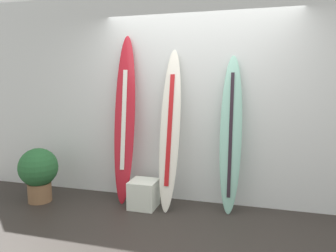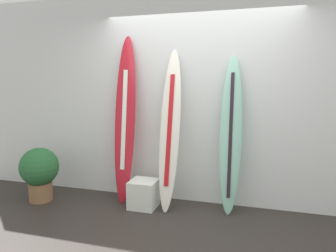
% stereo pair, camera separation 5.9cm
% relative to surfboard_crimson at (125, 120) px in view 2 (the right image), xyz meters
% --- Properties ---
extents(ground, '(8.00, 8.00, 0.04)m').
position_rel_surfboard_crimson_xyz_m(ground, '(0.95, -0.98, -1.14)').
color(ground, '#2E2925').
extents(wall_back, '(7.20, 0.20, 2.80)m').
position_rel_surfboard_crimson_xyz_m(wall_back, '(0.95, 0.32, 0.28)').
color(wall_back, silver).
rests_on(wall_back, ground).
extents(surfboard_crimson, '(0.30, 0.40, 2.24)m').
position_rel_surfboard_crimson_xyz_m(surfboard_crimson, '(0.00, 0.00, 0.00)').
color(surfboard_crimson, red).
rests_on(surfboard_crimson, ground).
extents(surfboard_ivory, '(0.26, 0.50, 2.04)m').
position_rel_surfboard_crimson_xyz_m(surfboard_ivory, '(0.64, -0.06, -0.12)').
color(surfboard_ivory, white).
rests_on(surfboard_ivory, ground).
extents(surfboard_seafoam, '(0.27, 0.35, 1.95)m').
position_rel_surfboard_crimson_xyz_m(surfboard_seafoam, '(1.40, 0.02, -0.16)').
color(surfboard_seafoam, '#8ECDB7').
rests_on(surfboard_seafoam, ground).
extents(display_block_left, '(0.34, 0.34, 0.36)m').
position_rel_surfboard_crimson_xyz_m(display_block_left, '(0.32, -0.17, -0.94)').
color(display_block_left, silver).
rests_on(display_block_left, ground).
extents(potted_plant, '(0.52, 0.52, 0.74)m').
position_rel_surfboard_crimson_xyz_m(potted_plant, '(-1.12, -0.36, -0.69)').
color(potted_plant, '#8A6342').
rests_on(potted_plant, ground).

